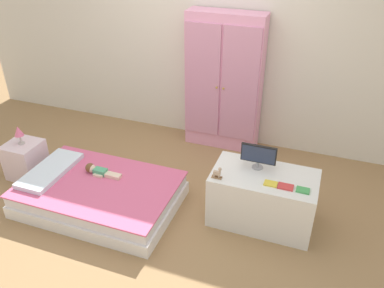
{
  "coord_description": "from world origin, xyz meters",
  "views": [
    {
      "loc": [
        1.41,
        -2.75,
        2.54
      ],
      "look_at": [
        0.28,
        0.35,
        0.56
      ],
      "focal_mm": 36.65,
      "sensor_mm": 36.0,
      "label": 1
    }
  ],
  "objects_px": {
    "book_yellow": "(271,184)",
    "wardrobe": "(224,83)",
    "tv_stand": "(262,198)",
    "tv_monitor": "(259,155)",
    "doll": "(97,170)",
    "rocking_horse_toy": "(218,173)",
    "book_red": "(286,187)",
    "bed": "(100,194)",
    "nightstand": "(26,160)",
    "book_green": "(303,190)",
    "table_lamp": "(19,132)"
  },
  "relations": [
    {
      "from": "book_yellow",
      "to": "wardrobe",
      "type": "bearing_deg",
      "value": 121.12
    },
    {
      "from": "tv_stand",
      "to": "tv_monitor",
      "type": "distance_m",
      "value": 0.42
    },
    {
      "from": "doll",
      "to": "rocking_horse_toy",
      "type": "bearing_deg",
      "value": -0.21
    },
    {
      "from": "rocking_horse_toy",
      "to": "book_red",
      "type": "xyz_separation_m",
      "value": [
        0.58,
        0.07,
        -0.05
      ]
    },
    {
      "from": "wardrobe",
      "to": "bed",
      "type": "bearing_deg",
      "value": -116.5
    },
    {
      "from": "nightstand",
      "to": "book_green",
      "type": "bearing_deg",
      "value": 0.72
    },
    {
      "from": "rocking_horse_toy",
      "to": "book_green",
      "type": "xyz_separation_m",
      "value": [
        0.72,
        0.07,
        -0.05
      ]
    },
    {
      "from": "table_lamp",
      "to": "book_red",
      "type": "distance_m",
      "value": 2.77
    },
    {
      "from": "rocking_horse_toy",
      "to": "nightstand",
      "type": "bearing_deg",
      "value": 179.15
    },
    {
      "from": "tv_monitor",
      "to": "rocking_horse_toy",
      "type": "xyz_separation_m",
      "value": [
        -0.29,
        -0.28,
        -0.08
      ]
    },
    {
      "from": "book_green",
      "to": "rocking_horse_toy",
      "type": "bearing_deg",
      "value": -174.54
    },
    {
      "from": "rocking_horse_toy",
      "to": "tv_stand",
      "type": "bearing_deg",
      "value": 26.01
    },
    {
      "from": "bed",
      "to": "nightstand",
      "type": "relative_size",
      "value": 3.74
    },
    {
      "from": "doll",
      "to": "wardrobe",
      "type": "bearing_deg",
      "value": 58.11
    },
    {
      "from": "book_yellow",
      "to": "book_red",
      "type": "bearing_deg",
      "value": 0.0
    },
    {
      "from": "doll",
      "to": "nightstand",
      "type": "xyz_separation_m",
      "value": [
        -0.92,
        0.03,
        -0.1
      ]
    },
    {
      "from": "table_lamp",
      "to": "tv_monitor",
      "type": "bearing_deg",
      "value": 5.65
    },
    {
      "from": "book_green",
      "to": "bed",
      "type": "bearing_deg",
      "value": -173.63
    },
    {
      "from": "bed",
      "to": "rocking_horse_toy",
      "type": "relative_size",
      "value": 13.34
    },
    {
      "from": "doll",
      "to": "tv_monitor",
      "type": "bearing_deg",
      "value": 9.97
    },
    {
      "from": "book_red",
      "to": "book_green",
      "type": "distance_m",
      "value": 0.14
    },
    {
      "from": "nightstand",
      "to": "tv_monitor",
      "type": "relative_size",
      "value": 1.26
    },
    {
      "from": "doll",
      "to": "tv_monitor",
      "type": "xyz_separation_m",
      "value": [
        1.56,
        0.27,
        0.36
      ]
    },
    {
      "from": "nightstand",
      "to": "tv_monitor",
      "type": "xyz_separation_m",
      "value": [
        2.48,
        0.25,
        0.45
      ]
    },
    {
      "from": "bed",
      "to": "table_lamp",
      "type": "xyz_separation_m",
      "value": [
        -1.03,
        0.17,
        0.42
      ]
    },
    {
      "from": "wardrobe",
      "to": "table_lamp",
      "type": "bearing_deg",
      "value": -142.27
    },
    {
      "from": "tv_stand",
      "to": "rocking_horse_toy",
      "type": "bearing_deg",
      "value": -153.99
    },
    {
      "from": "bed",
      "to": "tv_stand",
      "type": "xyz_separation_m",
      "value": [
        1.54,
        0.33,
        0.13
      ]
    },
    {
      "from": "bed",
      "to": "book_green",
      "type": "relative_size",
      "value": 13.53
    },
    {
      "from": "bed",
      "to": "book_red",
      "type": "height_order",
      "value": "book_red"
    },
    {
      "from": "bed",
      "to": "doll",
      "type": "relative_size",
      "value": 3.85
    },
    {
      "from": "doll",
      "to": "wardrobe",
      "type": "height_order",
      "value": "wardrobe"
    },
    {
      "from": "tv_monitor",
      "to": "book_yellow",
      "type": "relative_size",
      "value": 2.81
    },
    {
      "from": "table_lamp",
      "to": "wardrobe",
      "type": "bearing_deg",
      "value": 37.73
    },
    {
      "from": "nightstand",
      "to": "book_green",
      "type": "distance_m",
      "value": 2.93
    },
    {
      "from": "tv_stand",
      "to": "doll",
      "type": "bearing_deg",
      "value": -173.65
    },
    {
      "from": "tv_monitor",
      "to": "book_yellow",
      "type": "bearing_deg",
      "value": -52.32
    },
    {
      "from": "doll",
      "to": "rocking_horse_toy",
      "type": "xyz_separation_m",
      "value": [
        1.26,
        -0.0,
        0.27
      ]
    },
    {
      "from": "book_red",
      "to": "doll",
      "type": "bearing_deg",
      "value": -177.99
    },
    {
      "from": "doll",
      "to": "book_red",
      "type": "xyz_separation_m",
      "value": [
        1.84,
        0.06,
        0.23
      ]
    },
    {
      "from": "wardrobe",
      "to": "rocking_horse_toy",
      "type": "relative_size",
      "value": 14.36
    },
    {
      "from": "wardrobe",
      "to": "rocking_horse_toy",
      "type": "height_order",
      "value": "wardrobe"
    },
    {
      "from": "doll",
      "to": "table_lamp",
      "type": "height_order",
      "value": "table_lamp"
    },
    {
      "from": "tv_monitor",
      "to": "book_red",
      "type": "relative_size",
      "value": 2.45
    },
    {
      "from": "rocking_horse_toy",
      "to": "table_lamp",
      "type": "bearing_deg",
      "value": 179.15
    },
    {
      "from": "table_lamp",
      "to": "wardrobe",
      "type": "distance_m",
      "value": 2.31
    },
    {
      "from": "table_lamp",
      "to": "book_yellow",
      "type": "distance_m",
      "value": 2.64
    },
    {
      "from": "table_lamp",
      "to": "wardrobe",
      "type": "relative_size",
      "value": 0.13
    },
    {
      "from": "tv_stand",
      "to": "tv_monitor",
      "type": "height_order",
      "value": "tv_monitor"
    },
    {
      "from": "book_yellow",
      "to": "book_red",
      "type": "xyz_separation_m",
      "value": [
        0.13,
        0.0,
        0.0
      ]
    }
  ]
}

